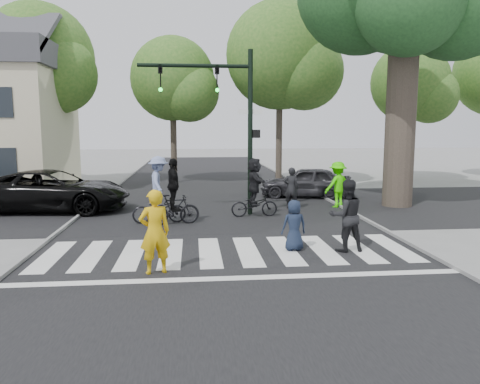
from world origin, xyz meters
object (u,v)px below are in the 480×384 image
Objects in this scene: pedestrian_child at (294,225)px; car_grey at (305,182)px; cyclist_right at (254,191)px; pedestrian_adult at (346,216)px; cyclist_mid at (174,198)px; traffic_signal at (227,109)px; pedestrian_woman at (155,232)px; car_suv at (53,191)px; cyclist_left at (159,194)px.

pedestrian_child is 0.32× the size of car_grey.
cyclist_right is at bearing -19.02° from car_grey.
car_grey is at bearing -102.24° from pedestrian_adult.
cyclist_mid is at bearing -31.49° from car_grey.
traffic_signal reaches higher than pedestrian_child.
pedestrian_child is at bearing -172.21° from pedestrian_woman.
traffic_signal reaches higher than car_grey.
car_grey is (10.61, 2.63, -0.09)m from car_suv.
traffic_signal is 7.49m from car_suv.
pedestrian_woman is 12.52m from car_grey.
traffic_signal is 1.04× the size of car_suv.
pedestrian_woman is at bearing -115.58° from cyclist_right.
pedestrian_woman is at bearing -146.06° from car_suv.
cyclist_right is at bearing -92.35° from pedestrian_child.
pedestrian_child is 0.61× the size of cyclist_mid.
traffic_signal is 2.79× the size of cyclist_right.
pedestrian_woman is 0.85× the size of cyclist_mid.
pedestrian_adult reaches higher than pedestrian_child.
pedestrian_woman is 7.11m from cyclist_right.
pedestrian_adult is (1.34, -0.19, 0.27)m from pedestrian_child.
cyclist_mid reaches higher than cyclist_right.
pedestrian_adult is (2.71, -5.43, -2.95)m from traffic_signal.
cyclist_right is at bearing 21.62° from cyclist_mid.
traffic_signal is at bearing -82.70° from pedestrian_child.
pedestrian_woman is 0.88× the size of cyclist_right.
traffic_signal reaches higher than cyclist_right.
traffic_signal is at bearing 39.58° from cyclist_mid.
car_suv is 10.93m from car_grey.
cyclist_mid is (-1.90, -1.57, -2.99)m from traffic_signal.
pedestrian_child is 0.72× the size of pedestrian_adult.
cyclist_mid reaches higher than pedestrian_adult.
traffic_signal reaches higher than cyclist_mid.
traffic_signal is 3.17× the size of pedestrian_woman.
cyclist_left is at bearing -53.80° from pedestrian_child.
cyclist_mid is at bearing -32.04° from cyclist_left.
cyclist_mid is at bearing -109.43° from pedestrian_woman.
pedestrian_adult is at bearing 7.06° from car_grey.
car_suv is at bearing 147.43° from cyclist_mid.
car_suv is at bearing -41.19° from pedestrian_adult.
car_suv is at bearing 167.60° from traffic_signal.
pedestrian_child is at bearing -1.00° from car_grey.
pedestrian_adult reaches higher than car_grey.
cyclist_right is at bearing -98.76° from car_suv.
pedestrian_child is at bearing -75.33° from traffic_signal.
cyclist_left is at bearing -44.01° from pedestrian_adult.
cyclist_mid is 1.04× the size of cyclist_right.
cyclist_right is (-0.42, 4.79, 0.28)m from pedestrian_child.
cyclist_right is (2.85, 1.13, 0.04)m from cyclist_mid.
pedestrian_woman is at bearing -92.33° from cyclist_mid.
pedestrian_child is at bearing -46.44° from cyclist_left.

